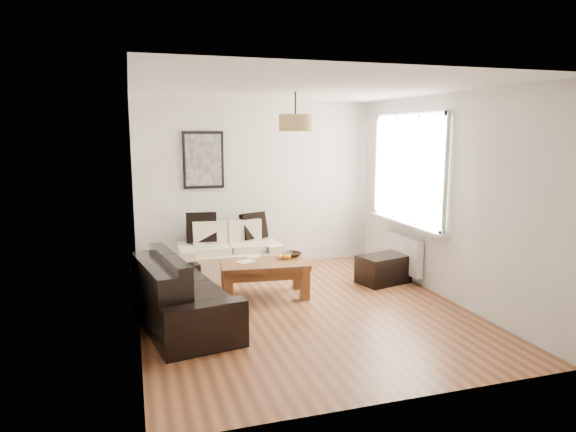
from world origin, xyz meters
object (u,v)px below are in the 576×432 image
object	(u,v)px
sofa_leather	(183,293)
coffee_table	(264,279)
ottoman	(383,269)
loveseat_cream	(229,250)

from	to	relation	value
sofa_leather	coffee_table	world-z (taller)	sofa_leather
sofa_leather	ottoman	world-z (taller)	sofa_leather
loveseat_cream	coffee_table	size ratio (longest dim) A/B	1.33
loveseat_cream	coffee_table	world-z (taller)	loveseat_cream
ottoman	coffee_table	bearing A→B (deg)	-177.08
sofa_leather	ottoman	xyz separation A→B (m)	(2.88, 0.82, -0.17)
ottoman	sofa_leather	bearing A→B (deg)	-164.18
sofa_leather	coffee_table	xyz separation A→B (m)	(1.11, 0.73, -0.14)
coffee_table	ottoman	size ratio (longest dim) A/B	1.60
sofa_leather	ottoman	distance (m)	3.00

